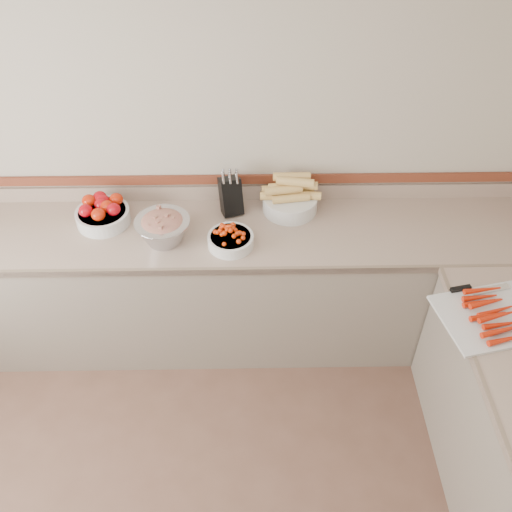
{
  "coord_description": "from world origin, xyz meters",
  "views": [
    {
      "loc": [
        0.31,
        -0.88,
        3.04
      ],
      "look_at": [
        0.35,
        1.35,
        1.0
      ],
      "focal_mm": 40.0,
      "sensor_mm": 36.0,
      "label": 1
    }
  ],
  "objects_px": {
    "corn_bowl": "(290,198)",
    "cutting_board": "(493,315)",
    "cherry_tomato_bowl": "(231,239)",
    "knife_block": "(231,195)",
    "tomato_bowl": "(103,212)",
    "rhubarb_bowl": "(163,228)"
  },
  "relations": [
    {
      "from": "knife_block",
      "to": "cherry_tomato_bowl",
      "type": "bearing_deg",
      "value": -89.68
    },
    {
      "from": "knife_block",
      "to": "tomato_bowl",
      "type": "xyz_separation_m",
      "value": [
        -0.75,
        -0.09,
        -0.05
      ]
    },
    {
      "from": "cutting_board",
      "to": "cherry_tomato_bowl",
      "type": "bearing_deg",
      "value": 156.4
    },
    {
      "from": "knife_block",
      "to": "cherry_tomato_bowl",
      "type": "xyz_separation_m",
      "value": [
        0.0,
        -0.31,
        -0.07
      ]
    },
    {
      "from": "corn_bowl",
      "to": "cutting_board",
      "type": "xyz_separation_m",
      "value": [
        0.95,
        -0.89,
        -0.07
      ]
    },
    {
      "from": "rhubarb_bowl",
      "to": "cherry_tomato_bowl",
      "type": "bearing_deg",
      "value": -6.96
    },
    {
      "from": "cherry_tomato_bowl",
      "to": "corn_bowl",
      "type": "xyz_separation_m",
      "value": [
        0.35,
        0.32,
        0.04
      ]
    },
    {
      "from": "knife_block",
      "to": "cherry_tomato_bowl",
      "type": "height_order",
      "value": "knife_block"
    },
    {
      "from": "corn_bowl",
      "to": "rhubarb_bowl",
      "type": "relative_size",
      "value": 1.17
    },
    {
      "from": "corn_bowl",
      "to": "cutting_board",
      "type": "distance_m",
      "value": 1.31
    },
    {
      "from": "cutting_board",
      "to": "tomato_bowl",
      "type": "bearing_deg",
      "value": 158.95
    },
    {
      "from": "knife_block",
      "to": "cherry_tomato_bowl",
      "type": "relative_size",
      "value": 1.13
    },
    {
      "from": "tomato_bowl",
      "to": "cutting_board",
      "type": "xyz_separation_m",
      "value": [
        2.06,
        -0.79,
        -0.05
      ]
    },
    {
      "from": "rhubarb_bowl",
      "to": "cutting_board",
      "type": "relative_size",
      "value": 0.54
    },
    {
      "from": "rhubarb_bowl",
      "to": "knife_block",
      "type": "bearing_deg",
      "value": 35.06
    },
    {
      "from": "cherry_tomato_bowl",
      "to": "tomato_bowl",
      "type": "bearing_deg",
      "value": 163.56
    },
    {
      "from": "knife_block",
      "to": "tomato_bowl",
      "type": "distance_m",
      "value": 0.76
    },
    {
      "from": "cherry_tomato_bowl",
      "to": "cutting_board",
      "type": "xyz_separation_m",
      "value": [
        1.31,
        -0.57,
        -0.03
      ]
    },
    {
      "from": "knife_block",
      "to": "cutting_board",
      "type": "xyz_separation_m",
      "value": [
        1.31,
        -0.88,
        -0.1
      ]
    },
    {
      "from": "cherry_tomato_bowl",
      "to": "corn_bowl",
      "type": "distance_m",
      "value": 0.48
    },
    {
      "from": "corn_bowl",
      "to": "rhubarb_bowl",
      "type": "bearing_deg",
      "value": -159.34
    },
    {
      "from": "knife_block",
      "to": "rhubarb_bowl",
      "type": "distance_m",
      "value": 0.46
    }
  ]
}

